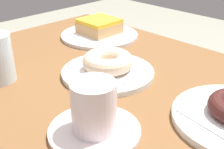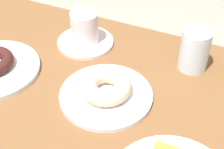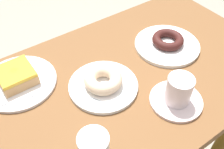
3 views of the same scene
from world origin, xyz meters
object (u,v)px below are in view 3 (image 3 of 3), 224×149
(plate_chocolate_ring, at_px, (167,45))
(donut_chocolate_ring, at_px, (168,40))
(coffee_cup, at_px, (178,93))
(plate_sugar_ring, at_px, (104,86))
(donut_sugar_ring, at_px, (103,80))
(donut_glazed_square, at_px, (16,75))
(plate_glazed_square, at_px, (19,82))

(plate_chocolate_ring, xyz_separation_m, donut_chocolate_ring, (0.00, 0.00, 0.02))
(coffee_cup, bearing_deg, plate_sugar_ring, 130.45)
(donut_chocolate_ring, distance_m, coffee_cup, 0.25)
(donut_sugar_ring, bearing_deg, coffee_cup, -49.55)
(donut_glazed_square, bearing_deg, donut_chocolate_ring, -14.83)
(plate_chocolate_ring, bearing_deg, donut_glazed_square, 165.17)
(donut_chocolate_ring, bearing_deg, plate_chocolate_ring, -90.00)
(donut_chocolate_ring, xyz_separation_m, coffee_cup, (-0.15, -0.20, 0.01))
(plate_glazed_square, distance_m, donut_glazed_square, 0.03)
(coffee_cup, bearing_deg, donut_glazed_square, 136.31)
(plate_chocolate_ring, height_order, donut_glazed_square, donut_glazed_square)
(plate_sugar_ring, xyz_separation_m, donut_glazed_square, (-0.20, 0.16, 0.03))
(donut_chocolate_ring, bearing_deg, plate_glazed_square, 165.17)
(donut_chocolate_ring, xyz_separation_m, donut_sugar_ring, (-0.29, -0.03, 0.00))
(donut_chocolate_ring, height_order, coffee_cup, coffee_cup)
(plate_glazed_square, bearing_deg, plate_chocolate_ring, -14.83)
(plate_chocolate_ring, height_order, plate_sugar_ring, same)
(donut_chocolate_ring, xyz_separation_m, donut_glazed_square, (-0.49, 0.13, 0.00))
(coffee_cup, bearing_deg, plate_chocolate_ring, 52.55)
(donut_chocolate_ring, relative_size, coffee_cup, 0.72)
(donut_chocolate_ring, bearing_deg, donut_glazed_square, 165.17)
(donut_sugar_ring, height_order, plate_glazed_square, donut_sugar_ring)
(plate_glazed_square, height_order, coffee_cup, coffee_cup)
(plate_sugar_ring, relative_size, donut_sugar_ring, 1.83)
(donut_chocolate_ring, relative_size, donut_glazed_square, 1.06)
(plate_sugar_ring, bearing_deg, plate_chocolate_ring, 6.54)
(plate_sugar_ring, height_order, donut_sugar_ring, donut_sugar_ring)
(plate_sugar_ring, distance_m, donut_glazed_square, 0.26)
(donut_glazed_square, bearing_deg, coffee_cup, -43.69)
(plate_chocolate_ring, height_order, coffee_cup, coffee_cup)
(plate_chocolate_ring, xyz_separation_m, plate_sugar_ring, (-0.29, -0.03, -0.00))
(plate_chocolate_ring, distance_m, plate_glazed_square, 0.51)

